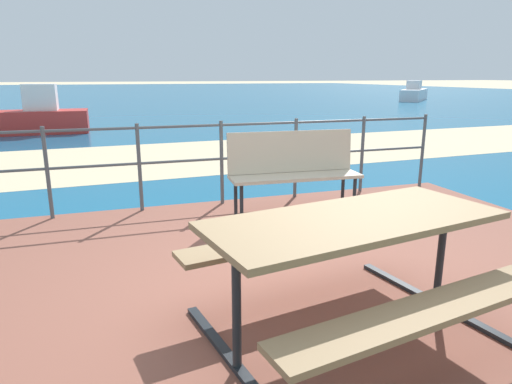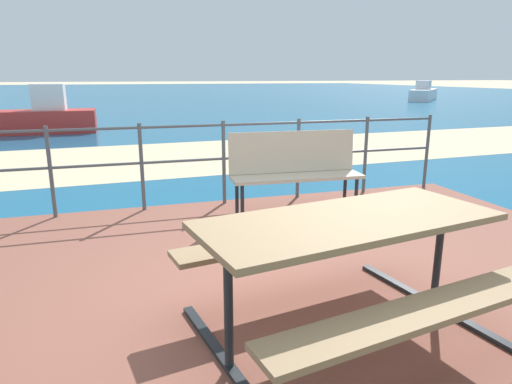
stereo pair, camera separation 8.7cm
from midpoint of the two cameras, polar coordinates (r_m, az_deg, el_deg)
ground_plane at (r=3.53m, az=6.27°, el=-12.92°), size 240.00×240.00×0.00m
patio_paving at (r=3.51m, az=6.28°, el=-12.49°), size 6.40×5.20×0.06m
sea_water at (r=42.91m, az=-15.72°, el=11.83°), size 90.00×90.00×0.01m
beach_strip at (r=9.36m, az=-9.04°, el=4.41°), size 54.13×6.55×0.01m
picnic_table at (r=2.75m, az=12.42°, el=-6.67°), size 2.00×1.71×0.76m
park_bench at (r=5.10m, az=5.39°, el=3.27°), size 1.49×0.50×0.95m
railing_fence at (r=5.57m, az=-3.64°, el=4.91°), size 5.94×0.04×1.03m
boat_near at (r=32.11m, az=20.44°, el=11.52°), size 4.20×4.23×1.27m
boat_mid at (r=14.44m, az=-25.37°, el=8.46°), size 3.35×1.13×1.37m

